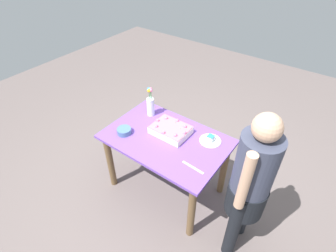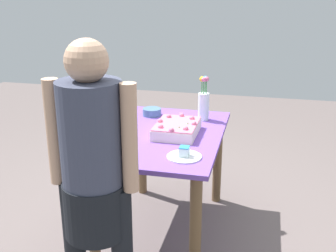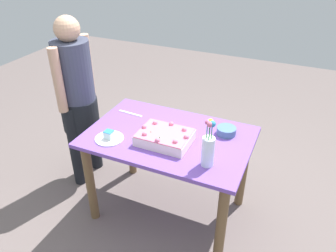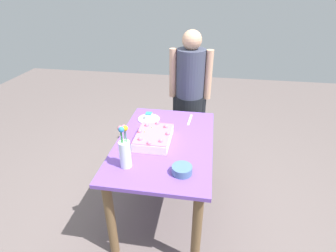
# 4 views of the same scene
# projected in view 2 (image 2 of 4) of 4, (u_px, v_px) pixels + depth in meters

# --- Properties ---
(ground_plane) EXTENTS (8.00, 8.00, 0.00)m
(ground_plane) POSITION_uv_depth(u_px,v_px,m) (164.00, 229.00, 3.09)
(ground_plane) COLOR #665957
(dining_table) EXTENTS (1.19, 0.78, 0.75)m
(dining_table) POSITION_uv_depth(u_px,v_px,m) (164.00, 153.00, 2.89)
(dining_table) COLOR #7149AF
(dining_table) RESTS_ON ground_plane
(sheet_cake) EXTENTS (0.36, 0.28, 0.10)m
(sheet_cake) POSITION_uv_depth(u_px,v_px,m) (177.00, 128.00, 2.83)
(sheet_cake) COLOR white
(sheet_cake) RESTS_ON dining_table
(serving_plate_with_slice) EXTENTS (0.21, 0.21, 0.07)m
(serving_plate_with_slice) POSITION_uv_depth(u_px,v_px,m) (184.00, 155.00, 2.46)
(serving_plate_with_slice) COLOR white
(serving_plate_with_slice) RESTS_ON dining_table
(cake_knife) EXTENTS (0.22, 0.03, 0.00)m
(cake_knife) POSITION_uv_depth(u_px,v_px,m) (119.00, 154.00, 2.50)
(cake_knife) COLOR silver
(cake_knife) RESTS_ON dining_table
(flower_vase) EXTENTS (0.08, 0.08, 0.33)m
(flower_vase) POSITION_uv_depth(u_px,v_px,m) (204.00, 103.00, 3.09)
(flower_vase) COLOR white
(flower_vase) RESTS_ON dining_table
(fruit_bowl) EXTENTS (0.14, 0.14, 0.06)m
(fruit_bowl) POSITION_uv_depth(u_px,v_px,m) (152.00, 112.00, 3.23)
(fruit_bowl) COLOR #4A6E91
(fruit_bowl) RESTS_ON dining_table
(person_standing) EXTENTS (0.31, 0.45, 1.49)m
(person_standing) POSITION_uv_depth(u_px,v_px,m) (93.00, 172.00, 2.02)
(person_standing) COLOR black
(person_standing) RESTS_ON ground_plane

